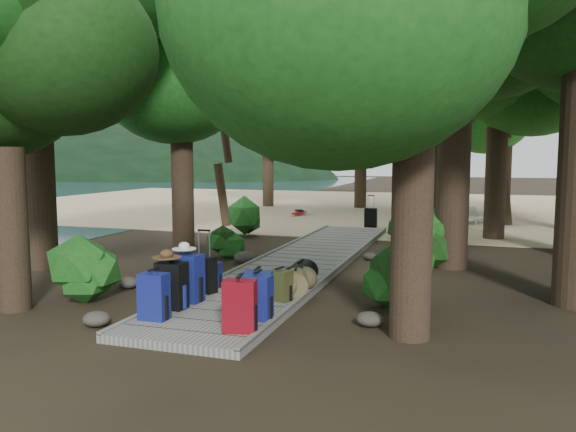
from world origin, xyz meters
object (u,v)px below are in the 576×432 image
(lone_suitcase_on_sand, at_px, (371,218))
(kayak, at_px, (299,212))
(backpack_left_d, at_px, (212,273))
(backpack_right_c, at_px, (258,291))
(backpack_right_a, at_px, (240,303))
(sun_lounger, at_px, (469,215))
(duffel_right_khaki, at_px, (296,282))
(backpack_right_d, at_px, (280,284))
(backpack_left_a, at_px, (154,294))
(backpack_right_b, at_px, (258,295))
(backpack_left_b, at_px, (172,283))
(suitcase_on_boardwalk, at_px, (205,274))
(backpack_left_c, at_px, (188,275))
(duffel_right_black, at_px, (300,274))

(lone_suitcase_on_sand, relative_size, kayak, 0.22)
(backpack_left_d, xyz_separation_m, backpack_right_c, (1.38, -1.33, 0.10))
(backpack_right_a, distance_m, sun_lounger, 14.72)
(duffel_right_khaki, bearing_deg, backpack_right_d, -118.90)
(backpack_left_a, height_order, backpack_right_b, backpack_left_a)
(lone_suitcase_on_sand, bearing_deg, backpack_left_b, -94.82)
(backpack_right_b, xyz_separation_m, backpack_right_c, (-0.10, 0.26, -0.01))
(backpack_left_b, height_order, suitcase_on_boardwalk, backpack_left_b)
(lone_suitcase_on_sand, bearing_deg, backpack_left_d, -95.80)
(backpack_left_c, xyz_separation_m, backpack_right_a, (1.38, -1.16, -0.04))
(backpack_left_b, height_order, sun_lounger, backpack_left_b)
(backpack_right_d, xyz_separation_m, duffel_right_black, (0.03, 1.02, -0.05))
(backpack_right_a, relative_size, duffel_right_khaki, 1.20)
(backpack_left_b, bearing_deg, duffel_right_khaki, 44.38)
(backpack_right_c, height_order, sun_lounger, backpack_right_c)
(backpack_left_a, height_order, sun_lounger, backpack_left_a)
(kayak, bearing_deg, backpack_right_b, -67.00)
(backpack_left_a, bearing_deg, duffel_right_black, 60.16)
(backpack_left_b, relative_size, suitcase_on_boardwalk, 1.27)
(kayak, xyz_separation_m, sun_lounger, (6.65, -0.86, 0.15))
(backpack_right_d, bearing_deg, duffel_right_khaki, 91.86)
(duffel_right_khaki, relative_size, suitcase_on_boardwalk, 1.02)
(backpack_right_a, bearing_deg, backpack_left_d, 112.38)
(lone_suitcase_on_sand, bearing_deg, sun_lounger, 34.93)
(backpack_right_d, distance_m, lone_suitcase_on_sand, 10.60)
(backpack_left_b, relative_size, backpack_left_c, 0.94)
(suitcase_on_boardwalk, bearing_deg, lone_suitcase_on_sand, 103.87)
(backpack_right_b, xyz_separation_m, backpack_right_d, (-0.04, 1.08, -0.08))
(duffel_right_black, xyz_separation_m, suitcase_on_boardwalk, (-1.41, -0.91, 0.09))
(lone_suitcase_on_sand, bearing_deg, backpack_left_a, -94.33)
(backpack_right_b, distance_m, lone_suitcase_on_sand, 11.68)
(duffel_right_black, xyz_separation_m, lone_suitcase_on_sand, (-0.39, 9.57, 0.00))
(backpack_left_d, bearing_deg, backpack_right_b, -50.47)
(duffel_right_black, bearing_deg, duffel_right_khaki, -85.22)
(backpack_left_d, relative_size, duffel_right_khaki, 0.77)
(backpack_left_a, bearing_deg, backpack_left_c, 89.69)
(backpack_right_b, height_order, kayak, backpack_right_b)
(backpack_right_b, relative_size, sun_lounger, 0.38)
(duffel_right_khaki, xyz_separation_m, duffel_right_black, (-0.09, 0.55, 0.01))
(suitcase_on_boardwalk, distance_m, lone_suitcase_on_sand, 10.52)
(backpack_left_d, height_order, lone_suitcase_on_sand, lone_suitcase_on_sand)
(backpack_left_b, height_order, lone_suitcase_on_sand, backpack_left_b)
(backpack_right_c, distance_m, duffel_right_khaki, 1.31)
(backpack_left_c, distance_m, duffel_right_black, 2.07)
(lone_suitcase_on_sand, bearing_deg, suitcase_on_boardwalk, -95.25)
(backpack_left_d, xyz_separation_m, sun_lounger, (4.25, 12.28, -0.05))
(backpack_right_c, xyz_separation_m, duffel_right_black, (0.09, 1.85, -0.13))
(sun_lounger, bearing_deg, backpack_left_b, -84.61)
(backpack_left_a, bearing_deg, backpack_right_a, -6.98)
(backpack_left_d, height_order, duffel_right_black, backpack_left_d)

